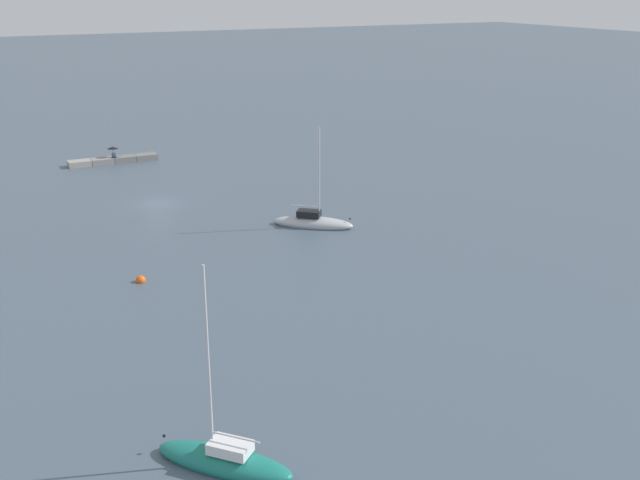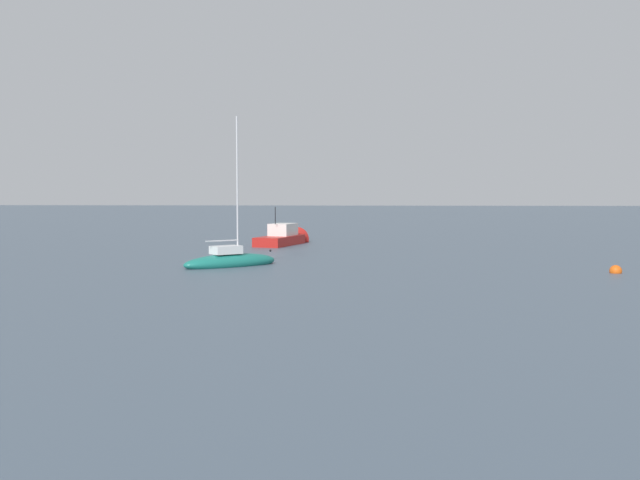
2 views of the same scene
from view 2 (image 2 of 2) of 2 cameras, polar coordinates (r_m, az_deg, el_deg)
sailboat_teal_mid at (r=44.58m, az=-7.27°, el=-1.70°), size 5.74×6.09×9.72m
motorboat_red_mid at (r=63.76m, az=-2.85°, el=0.06°), size 8.01×4.25×4.30m
mooring_buoy_near at (r=43.79m, az=22.83°, el=-2.33°), size 0.69×0.69×0.69m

